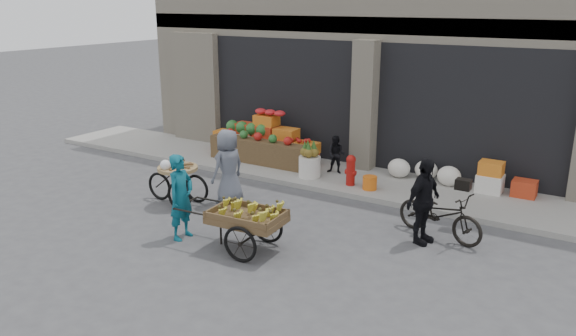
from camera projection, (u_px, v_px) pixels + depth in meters
The scene contains 15 objects.
ground at pixel (248, 241), 10.16m from camera, with size 80.00×80.00×0.00m, color #424244.
sidewalk at pixel (347, 179), 13.49m from camera, with size 18.00×2.20×0.12m, color gray.
building at pixel (412, 30), 15.75m from camera, with size 14.00×6.45×7.00m.
fruit_display at pixel (267, 139), 14.79m from camera, with size 3.10×1.12×1.24m.
pineapple_bin at pixel (310, 167), 13.37m from camera, with size 0.52×0.52×0.50m, color silver.
fire_hydrant at pixel (351, 169), 12.74m from camera, with size 0.22×0.22×0.71m.
orange_bucket at pixel (370, 183), 12.52m from camera, with size 0.32×0.32×0.30m, color orange.
right_bay_goods at pixel (464, 176), 12.57m from camera, with size 3.35×0.60×0.70m.
seated_person at pixel (336, 155), 13.60m from camera, with size 0.45×0.35×0.93m, color black.
banana_cart at pixel (245, 215), 9.62m from camera, with size 2.19×1.01×0.90m.
vendor_woman at pixel (181, 197), 10.07m from camera, with size 0.58×0.38×1.58m, color #0D5568.
tricycle_cart at pixel (178, 179), 11.83m from camera, with size 1.43×0.85×0.95m.
vendor_grey at pixel (228, 167), 11.83m from camera, with size 0.79×0.51×1.61m, color slate.
bicycle at pixel (440, 214), 10.20m from camera, with size 0.60×1.72×0.90m, color black.
cyclist at pixel (423, 201), 9.87m from camera, with size 0.92×0.38×1.57m, color black.
Camera 1 is at (5.52, -7.59, 4.19)m, focal length 35.00 mm.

